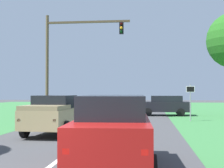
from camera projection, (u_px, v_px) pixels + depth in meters
name	position (u px, v px, depth m)	size (l,w,h in m)	color
ground_plane	(95.00, 132.00, 16.62)	(120.00, 120.00, 0.00)	#424244
red_suv_near	(113.00, 131.00, 8.77)	(2.29, 4.86, 2.00)	#9E1411
pickup_truck_lead	(56.00, 114.00, 16.05)	(2.36, 5.23, 1.91)	tan
traffic_light	(67.00, 51.00, 25.45)	(6.70, 0.40, 8.14)	brown
keep_moving_sign	(190.00, 98.00, 22.77)	(0.60, 0.09, 2.61)	gray
crossing_suv_far	(164.00, 105.00, 28.20)	(4.45, 2.12, 1.72)	black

